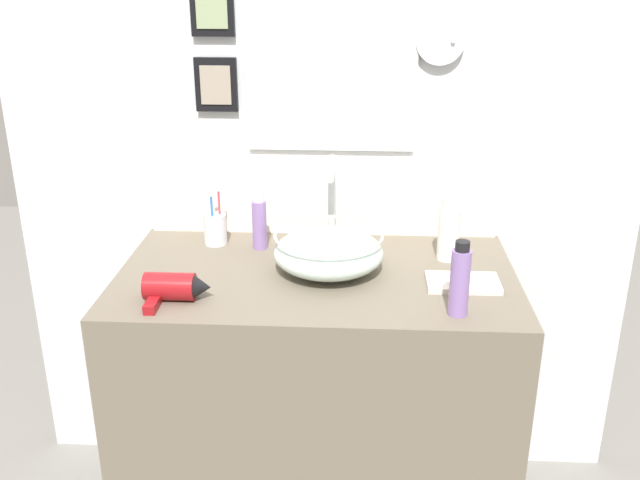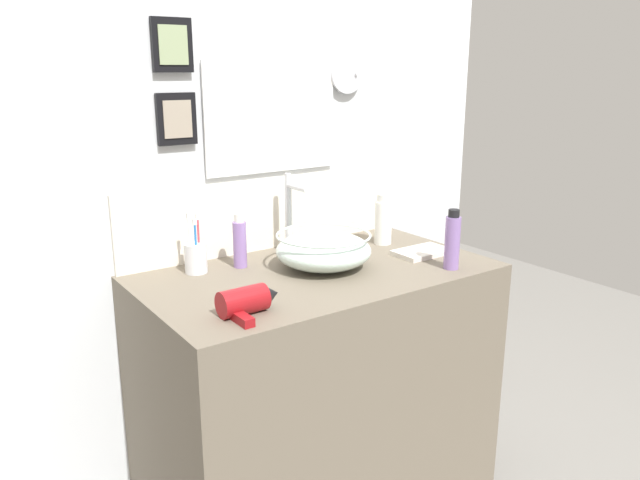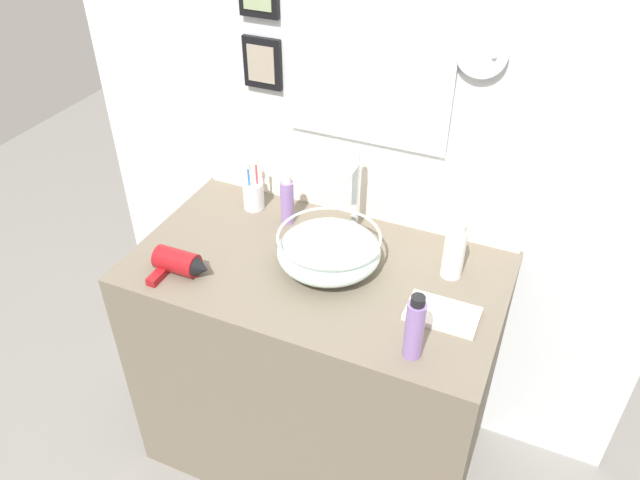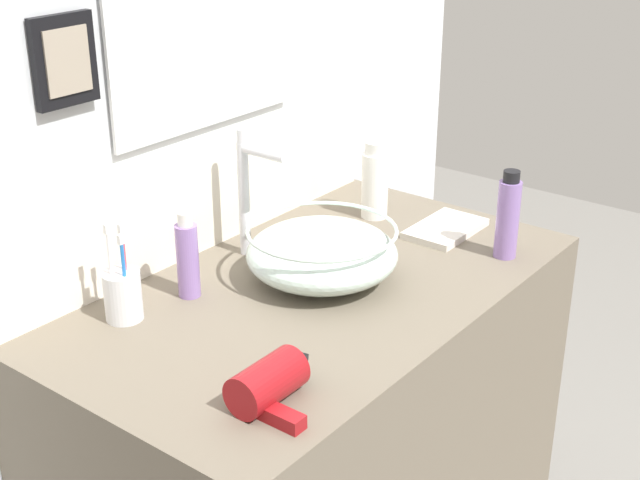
{
  "view_description": "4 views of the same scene",
  "coord_description": "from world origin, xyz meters",
  "views": [
    {
      "loc": [
        0.11,
        -1.84,
        1.71
      ],
      "look_at": [
        0.01,
        0.0,
        0.98
      ],
      "focal_mm": 40.0,
      "sensor_mm": 36.0,
      "label": 1
    },
    {
      "loc": [
        -1.09,
        -1.56,
        1.5
      ],
      "look_at": [
        0.01,
        0.0,
        0.98
      ],
      "focal_mm": 35.0,
      "sensor_mm": 36.0,
      "label": 2
    },
    {
      "loc": [
        0.6,
        -1.34,
        2.06
      ],
      "look_at": [
        0.01,
        0.0,
        0.98
      ],
      "focal_mm": 35.0,
      "sensor_mm": 36.0,
      "label": 3
    },
    {
      "loc": [
        -1.27,
        -0.99,
        1.69
      ],
      "look_at": [
        0.01,
        0.0,
        0.98
      ],
      "focal_mm": 50.0,
      "sensor_mm": 36.0,
      "label": 4
    }
  ],
  "objects": [
    {
      "name": "soap_dispenser",
      "position": [
        0.37,
        -0.23,
        0.97
      ],
      "size": [
        0.05,
        0.05,
        0.2
      ],
      "color": "#8C6BB2",
      "rests_on": "vanity_counter"
    },
    {
      "name": "vanity_counter",
      "position": [
        0.0,
        0.0,
        0.44
      ],
      "size": [
        1.12,
        0.64,
        0.88
      ],
      "primitive_type": "cube",
      "color": "#6B6051",
      "rests_on": "ground"
    },
    {
      "name": "hair_drier",
      "position": [
        -0.36,
        -0.19,
        0.91
      ],
      "size": [
        0.17,
        0.13,
        0.07
      ],
      "color": "maroon",
      "rests_on": "vanity_counter"
    },
    {
      "name": "spray_bottle",
      "position": [
        0.38,
        0.12,
        0.96
      ],
      "size": [
        0.06,
        0.06,
        0.19
      ],
      "color": "white",
      "rests_on": "vanity_counter"
    },
    {
      "name": "faucet",
      "position": [
        0.03,
        0.21,
        1.04
      ],
      "size": [
        0.02,
        0.13,
        0.28
      ],
      "color": "silver",
      "rests_on": "vanity_counter"
    },
    {
      "name": "lotion_bottle",
      "position": [
        -0.18,
        0.18,
        0.96
      ],
      "size": [
        0.04,
        0.04,
        0.18
      ],
      "color": "#8C6BB2",
      "rests_on": "vanity_counter"
    },
    {
      "name": "back_panel",
      "position": [
        -0.0,
        0.35,
        1.25
      ],
      "size": [
        2.0,
        0.1,
        2.49
      ],
      "color": "silver",
      "rests_on": "ground"
    },
    {
      "name": "hand_towel",
      "position": [
        0.4,
        -0.06,
        0.88
      ],
      "size": [
        0.2,
        0.12,
        0.02
      ],
      "primitive_type": "cube",
      "color": "silver",
      "rests_on": "vanity_counter"
    },
    {
      "name": "glass_bowl_sink",
      "position": [
        0.03,
        0.01,
        0.94
      ],
      "size": [
        0.31,
        0.31,
        0.11
      ],
      "color": "silver",
      "rests_on": "vanity_counter"
    },
    {
      "name": "toothbrush_cup",
      "position": [
        -0.33,
        0.21,
        0.93
      ],
      "size": [
        0.07,
        0.07,
        0.2
      ],
      "color": "silver",
      "rests_on": "vanity_counter"
    }
  ]
}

